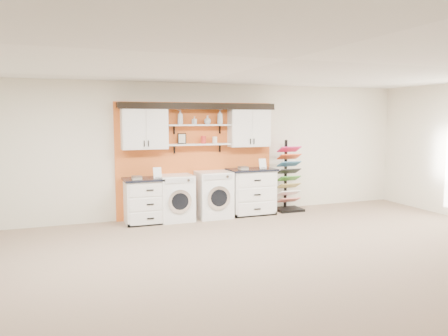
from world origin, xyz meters
name	(u,v)px	position (x,y,z in m)	size (l,w,h in m)	color
floor	(286,277)	(0.00, 0.00, 0.00)	(10.00, 10.00, 0.00)	gray
ceiling	(290,59)	(0.00, 0.00, 2.80)	(10.00, 10.00, 0.00)	white
wall_back	(196,150)	(0.00, 4.00, 1.40)	(10.00, 10.00, 0.00)	silver
accent_panel	(197,159)	(0.00, 3.96, 1.20)	(3.40, 0.07, 2.40)	orange
upper_cabinet_left	(144,128)	(-1.13, 3.79, 1.88)	(0.90, 0.35, 0.84)	white
upper_cabinet_right	(249,127)	(1.13, 3.79, 1.88)	(0.90, 0.35, 0.84)	white
shelf_lower	(199,144)	(0.00, 3.80, 1.53)	(1.32, 0.28, 0.03)	white
shelf_upper	(199,125)	(0.00, 3.80, 1.93)	(1.32, 0.28, 0.03)	white
crown_molding	(198,106)	(0.00, 3.81, 2.33)	(3.30, 0.41, 0.13)	black
picture_frame	(182,139)	(-0.35, 3.85, 1.66)	(0.18, 0.02, 0.22)	black
canister_red	(203,140)	(0.10, 3.80, 1.62)	(0.11, 0.11, 0.16)	red
canister_cream	(215,140)	(0.35, 3.80, 1.61)	(0.10, 0.10, 0.14)	silver
base_cabinet_left	(147,200)	(-1.13, 3.64, 0.45)	(0.92, 0.66, 0.90)	white
base_cabinet_right	(251,191)	(1.13, 3.64, 0.50)	(1.01, 0.66, 0.99)	white
washer	(176,198)	(-0.55, 3.64, 0.47)	(0.67, 0.71, 0.93)	white
dryer	(214,194)	(0.26, 3.64, 0.48)	(0.69, 0.71, 0.97)	white
sample_rack	(288,188)	(2.06, 3.67, 0.51)	(0.58, 0.49, 1.59)	black
soap_bottle_a	(180,117)	(-0.39, 3.80, 2.09)	(0.11, 0.11, 0.29)	silver
soap_bottle_b	(194,120)	(-0.10, 3.80, 2.03)	(0.07, 0.08, 0.16)	silver
soap_bottle_c	(207,120)	(0.19, 3.80, 2.04)	(0.14, 0.14, 0.18)	silver
soap_bottle_d	(220,117)	(0.47, 3.80, 2.10)	(0.12, 0.12, 0.31)	silver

